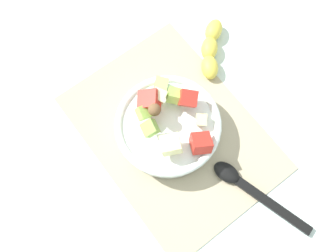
# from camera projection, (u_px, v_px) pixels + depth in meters

# --- Properties ---
(ground_plane) EXTENTS (2.40, 2.40, 0.00)m
(ground_plane) POSITION_uv_depth(u_px,v_px,m) (173.00, 133.00, 0.82)
(ground_plane) COLOR silver
(placemat) EXTENTS (0.43, 0.31, 0.01)m
(placemat) POSITION_uv_depth(u_px,v_px,m) (173.00, 132.00, 0.82)
(placemat) COLOR tan
(placemat) RESTS_ON ground_plane
(salad_bowl) EXTENTS (0.21, 0.21, 0.12)m
(salad_bowl) POSITION_uv_depth(u_px,v_px,m) (168.00, 126.00, 0.78)
(salad_bowl) COLOR white
(salad_bowl) RESTS_ON placemat
(serving_spoon) EXTENTS (0.22, 0.09, 0.01)m
(serving_spoon) POSITION_uv_depth(u_px,v_px,m) (246.00, 186.00, 0.77)
(serving_spoon) COLOR black
(serving_spoon) RESTS_ON placemat
(banana_whole) EXTENTS (0.13, 0.13, 0.04)m
(banana_whole) POSITION_uv_depth(u_px,v_px,m) (211.00, 48.00, 0.86)
(banana_whole) COLOR yellow
(banana_whole) RESTS_ON ground_plane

